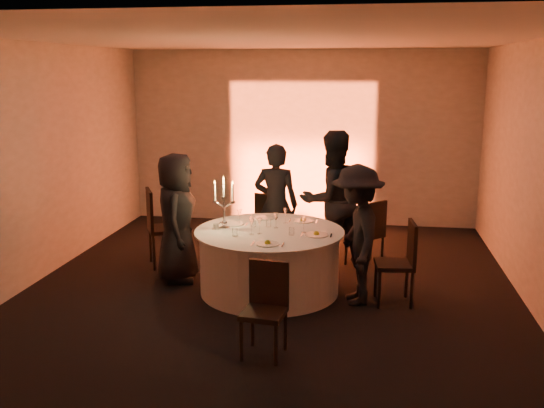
# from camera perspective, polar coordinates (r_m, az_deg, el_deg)

# --- Properties ---
(floor) EXTENTS (7.00, 7.00, 0.00)m
(floor) POSITION_cam_1_polar(r_m,az_deg,el_deg) (7.51, -0.24, -8.17)
(floor) COLOR black
(floor) RESTS_ON ground
(ceiling) EXTENTS (7.00, 7.00, 0.00)m
(ceiling) POSITION_cam_1_polar(r_m,az_deg,el_deg) (7.03, -0.26, 15.34)
(ceiling) COLOR silver
(ceiling) RESTS_ON wall_back
(wall_back) EXTENTS (7.00, 0.00, 7.00)m
(wall_back) POSITION_cam_1_polar(r_m,az_deg,el_deg) (10.56, 2.82, 6.23)
(wall_back) COLOR #ADAAA1
(wall_back) RESTS_ON floor
(wall_front) EXTENTS (7.00, 0.00, 7.00)m
(wall_front) POSITION_cam_1_polar(r_m,az_deg,el_deg) (3.80, -8.82, -5.35)
(wall_front) COLOR #ADAAA1
(wall_front) RESTS_ON floor
(wall_left) EXTENTS (0.00, 7.00, 7.00)m
(wall_left) POSITION_cam_1_polar(r_m,az_deg,el_deg) (8.15, -21.59, 3.50)
(wall_left) COLOR #ADAAA1
(wall_left) RESTS_ON floor
(wall_right) EXTENTS (0.00, 7.00, 7.00)m
(wall_right) POSITION_cam_1_polar(r_m,az_deg,el_deg) (7.27, 23.79, 2.32)
(wall_right) COLOR #ADAAA1
(wall_right) RESTS_ON floor
(uplighter_fixture) EXTENTS (0.25, 0.12, 0.10)m
(uplighter_fixture) POSITION_cam_1_polar(r_m,az_deg,el_deg) (10.52, 2.56, -1.81)
(uplighter_fixture) COLOR black
(uplighter_fixture) RESTS_ON floor
(banquet_table) EXTENTS (1.80, 1.80, 0.77)m
(banquet_table) POSITION_cam_1_polar(r_m,az_deg,el_deg) (7.38, -0.24, -5.38)
(banquet_table) COLOR black
(banquet_table) RESTS_ON floor
(chair_left) EXTENTS (0.63, 0.63, 1.07)m
(chair_left) POSITION_cam_1_polar(r_m,az_deg,el_deg) (8.43, -10.55, -1.73)
(chair_left) COLOR black
(chair_left) RESTS_ON floor
(chair_back_left) EXTENTS (0.44, 0.44, 0.88)m
(chair_back_left) POSITION_cam_1_polar(r_m,az_deg,el_deg) (9.04, -0.26, -1.30)
(chair_back_left) COLOR black
(chair_back_left) RESTS_ON floor
(chair_back_right) EXTENTS (0.58, 0.58, 0.94)m
(chair_back_right) POSITION_cam_1_polar(r_m,az_deg,el_deg) (8.33, 9.09, -2.44)
(chair_back_right) COLOR black
(chair_back_right) RESTS_ON floor
(chair_right) EXTENTS (0.47, 0.47, 0.97)m
(chair_right) POSITION_cam_1_polar(r_m,az_deg,el_deg) (7.12, 12.10, -4.98)
(chair_right) COLOR black
(chair_right) RESTS_ON floor
(chair_front) EXTENTS (0.44, 0.44, 0.89)m
(chair_front) POSITION_cam_1_polar(r_m,az_deg,el_deg) (5.80, -0.58, -9.32)
(chair_front) COLOR black
(chair_front) RESTS_ON floor
(guest_left) EXTENTS (0.66, 0.88, 1.65)m
(guest_left) POSITION_cam_1_polar(r_m,az_deg,el_deg) (7.75, -8.98, -1.29)
(guest_left) COLOR black
(guest_left) RESTS_ON floor
(guest_back_left) EXTENTS (0.64, 0.45, 1.68)m
(guest_back_left) POSITION_cam_1_polar(r_m,az_deg,el_deg) (8.32, 0.38, -0.06)
(guest_back_left) COLOR black
(guest_back_left) RESTS_ON floor
(guest_back_right) EXTENTS (1.15, 1.09, 1.88)m
(guest_back_right) POSITION_cam_1_polar(r_m,az_deg,el_deg) (8.19, 5.62, 0.38)
(guest_back_right) COLOR black
(guest_back_right) RESTS_ON floor
(guest_right) EXTENTS (0.78, 1.14, 1.62)m
(guest_right) POSITION_cam_1_polar(r_m,az_deg,el_deg) (6.99, 7.98, -2.89)
(guest_right) COLOR black
(guest_right) RESTS_ON floor
(plate_left) EXTENTS (0.35, 0.27, 0.01)m
(plate_left) POSITION_cam_1_polar(r_m,az_deg,el_deg) (7.56, -3.71, -1.88)
(plate_left) COLOR white
(plate_left) RESTS_ON banquet_table
(plate_back_left) EXTENTS (0.36, 0.28, 0.01)m
(plate_back_left) POSITION_cam_1_polar(r_m,az_deg,el_deg) (7.85, -0.79, -1.32)
(plate_back_left) COLOR white
(plate_back_left) RESTS_ON banquet_table
(plate_back_right) EXTENTS (0.35, 0.26, 0.08)m
(plate_back_right) POSITION_cam_1_polar(r_m,az_deg,el_deg) (7.69, 2.94, -1.53)
(plate_back_right) COLOR white
(plate_back_right) RESTS_ON banquet_table
(plate_right) EXTENTS (0.36, 0.28, 0.08)m
(plate_right) POSITION_cam_1_polar(r_m,az_deg,el_deg) (7.07, 4.20, -2.84)
(plate_right) COLOR white
(plate_right) RESTS_ON banquet_table
(plate_front) EXTENTS (0.35, 0.26, 0.08)m
(plate_front) POSITION_cam_1_polar(r_m,az_deg,el_deg) (6.68, -0.42, -3.69)
(plate_front) COLOR white
(plate_front) RESTS_ON banquet_table
(coffee_cup) EXTENTS (0.11, 0.11, 0.07)m
(coffee_cup) POSITION_cam_1_polar(r_m,az_deg,el_deg) (7.36, -5.28, -2.13)
(coffee_cup) COLOR white
(coffee_cup) RESTS_ON banquet_table
(candelabra) EXTENTS (0.27, 0.13, 0.65)m
(candelabra) POSITION_cam_1_polar(r_m,az_deg,el_deg) (7.31, -4.53, -0.63)
(candelabra) COLOR white
(candelabra) RESTS_ON banquet_table
(wine_glass_a) EXTENTS (0.07, 0.07, 0.19)m
(wine_glass_a) POSITION_cam_1_polar(r_m,az_deg,el_deg) (7.08, -1.18, -1.76)
(wine_glass_a) COLOR silver
(wine_glass_a) RESTS_ON banquet_table
(wine_glass_b) EXTENTS (0.07, 0.07, 0.19)m
(wine_glass_b) POSITION_cam_1_polar(r_m,az_deg,el_deg) (7.06, -1.93, -1.81)
(wine_glass_b) COLOR silver
(wine_glass_b) RESTS_ON banquet_table
(wine_glass_c) EXTENTS (0.07, 0.07, 0.19)m
(wine_glass_c) POSITION_cam_1_polar(r_m,az_deg,el_deg) (7.57, 1.31, -0.82)
(wine_glass_c) COLOR silver
(wine_glass_c) RESTS_ON banquet_table
(wine_glass_d) EXTENTS (0.07, 0.07, 0.19)m
(wine_glass_d) POSITION_cam_1_polar(r_m,az_deg,el_deg) (7.15, 3.01, -1.63)
(wine_glass_d) COLOR silver
(wine_glass_d) RESTS_ON banquet_table
(wine_glass_e) EXTENTS (0.07, 0.07, 0.19)m
(wine_glass_e) POSITION_cam_1_polar(r_m,az_deg,el_deg) (7.52, -3.08, -0.92)
(wine_glass_e) COLOR silver
(wine_glass_e) RESTS_ON banquet_table
(wine_glass_f) EXTENTS (0.07, 0.07, 0.19)m
(wine_glass_f) POSITION_cam_1_polar(r_m,az_deg,el_deg) (7.34, 0.38, -1.25)
(wine_glass_f) COLOR silver
(wine_glass_f) RESTS_ON banquet_table
(tumbler_a) EXTENTS (0.07, 0.07, 0.09)m
(tumbler_a) POSITION_cam_1_polar(r_m,az_deg,el_deg) (7.02, -3.50, -2.68)
(tumbler_a) COLOR silver
(tumbler_a) RESTS_ON banquet_table
(tumbler_b) EXTENTS (0.07, 0.07, 0.09)m
(tumbler_b) POSITION_cam_1_polar(r_m,az_deg,el_deg) (7.05, 1.85, -2.60)
(tumbler_b) COLOR silver
(tumbler_b) RESTS_ON banquet_table
(tumbler_c) EXTENTS (0.07, 0.07, 0.09)m
(tumbler_c) POSITION_cam_1_polar(r_m,az_deg,el_deg) (7.42, -1.78, -1.83)
(tumbler_c) COLOR silver
(tumbler_c) RESTS_ON banquet_table
(tumbler_d) EXTENTS (0.07, 0.07, 0.09)m
(tumbler_d) POSITION_cam_1_polar(r_m,az_deg,el_deg) (7.41, -0.33, -1.84)
(tumbler_d) COLOR silver
(tumbler_d) RESTS_ON banquet_table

